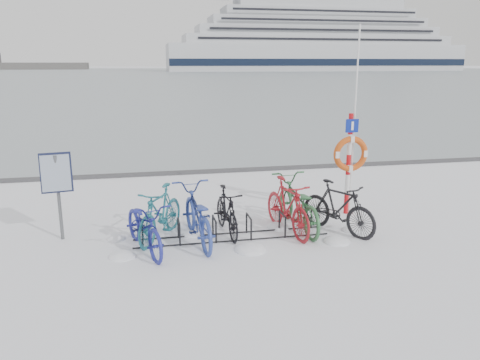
% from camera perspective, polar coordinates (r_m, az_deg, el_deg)
% --- Properties ---
extents(ground, '(900.00, 900.00, 0.00)m').
position_cam_1_polar(ground, '(9.73, -1.01, -7.05)').
color(ground, white).
rests_on(ground, ground).
extents(ice_sheet, '(400.00, 298.00, 0.02)m').
position_cam_1_polar(ice_sheet, '(163.97, -11.25, 12.64)').
color(ice_sheet, '#919CA4').
rests_on(ice_sheet, ground).
extents(quay_edge, '(400.00, 0.25, 0.10)m').
position_cam_1_polar(quay_edge, '(15.31, -5.06, 1.00)').
color(quay_edge, '#3F3F42').
rests_on(quay_edge, ground).
extents(bike_rack, '(4.00, 0.48, 0.46)m').
position_cam_1_polar(bike_rack, '(9.67, -1.01, -6.05)').
color(bike_rack, black).
rests_on(bike_rack, ground).
extents(info_board, '(0.63, 0.32, 1.80)m').
position_cam_1_polar(info_board, '(9.94, -21.45, 0.25)').
color(info_board, '#595B5E').
rests_on(info_board, ground).
extents(lifebuoy_station, '(0.84, 0.23, 4.34)m').
position_cam_1_polar(lifebuoy_station, '(11.14, 13.31, 3.10)').
color(lifebuoy_station, red).
rests_on(lifebuoy_station, ground).
extents(cruise_ferry, '(126.46, 23.88, 41.55)m').
position_cam_1_polar(cruise_ferry, '(209.54, 9.11, 16.09)').
color(cruise_ferry, silver).
rests_on(cruise_ferry, ground).
extents(bike_0, '(1.26, 2.10, 1.04)m').
position_cam_1_polar(bike_0, '(9.15, -11.58, -5.27)').
color(bike_0, navy).
rests_on(bike_0, ground).
extents(bike_1, '(1.36, 1.90, 1.13)m').
position_cam_1_polar(bike_1, '(9.68, -9.70, -3.84)').
color(bike_1, '#1F6673').
rests_on(bike_1, ground).
extents(bike_2, '(1.00, 2.28, 1.16)m').
position_cam_1_polar(bike_2, '(9.43, -5.28, -4.07)').
color(bike_2, '#2B3F93').
rests_on(bike_2, ground).
extents(bike_3, '(0.61, 1.73, 1.02)m').
position_cam_1_polar(bike_3, '(9.83, -1.64, -3.68)').
color(bike_3, black).
rests_on(bike_3, ground).
extents(bike_4, '(0.87, 2.04, 1.19)m').
position_cam_1_polar(bike_4, '(9.93, 5.80, -3.05)').
color(bike_4, maroon).
rests_on(bike_4, ground).
extents(bike_5, '(0.92, 2.26, 1.16)m').
position_cam_1_polar(bike_5, '(10.20, 7.02, -2.69)').
color(bike_5, '#2F683B').
rests_on(bike_5, ground).
extents(bike_6, '(1.40, 1.89, 1.13)m').
position_cam_1_polar(bike_6, '(10.12, 11.90, -3.12)').
color(bike_6, black).
rests_on(bike_6, ground).
extents(snow_drifts, '(5.35, 1.71, 0.22)m').
position_cam_1_polar(snow_drifts, '(9.53, 1.06, -7.51)').
color(snow_drifts, white).
rests_on(snow_drifts, ground).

